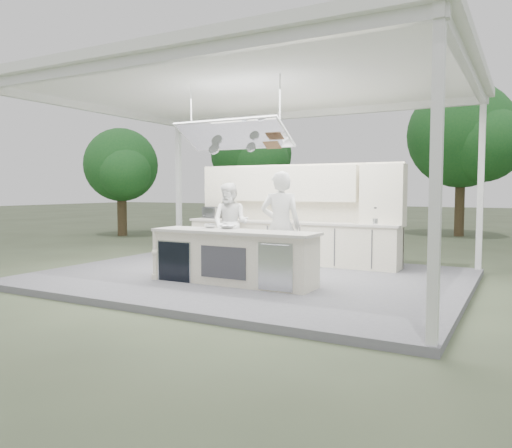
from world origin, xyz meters
The scene contains 12 objects.
ground centered at (0.00, 0.00, 0.00)m, with size 90.00×90.00×0.00m, color #4D583C.
stage_deck centered at (0.00, 0.00, 0.06)m, with size 8.00×6.00×0.12m, color slate.
tent centered at (0.00, -0.01, 3.71)m, with size 8.20×6.20×3.86m.
demo_island centered at (0.18, -0.91, 0.60)m, with size 3.10×0.79×0.95m.
back_counter centered at (0.00, 1.90, 0.60)m, with size 5.08×0.72×0.95m.
back_wall_unit centered at (0.44, 2.11, 1.57)m, with size 5.05×0.48×2.25m.
tree_cluster centered at (-0.16, 9.77, 3.29)m, with size 19.55×9.40×5.85m.
head_chef centered at (0.79, -0.21, 1.12)m, with size 0.73×0.48×2.00m, color white.
sous_chef centered at (-1.08, 1.09, 1.03)m, with size 0.88×0.69×1.82m, color white.
toaster_oven centered at (-2.20, 2.08, 1.21)m, with size 0.51×0.35×0.28m, color silver.
bowl_large centered at (-0.09, -0.65, 1.10)m, with size 0.27×0.27×0.07m, color #B6B9BE.
bowl_small centered at (-0.47, -0.65, 1.11)m, with size 0.24×0.24×0.08m, color silver.
Camera 1 is at (4.75, -8.44, 1.80)m, focal length 35.00 mm.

